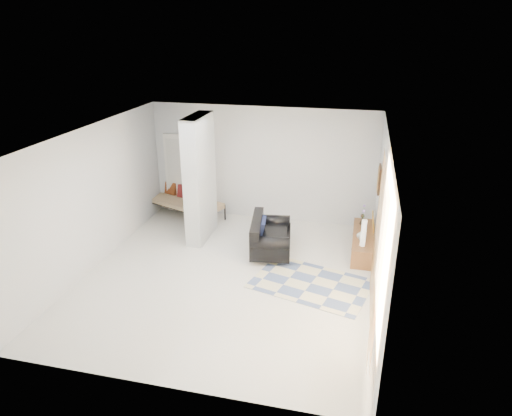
# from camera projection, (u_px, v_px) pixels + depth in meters

# --- Properties ---
(floor) EXTENTS (6.00, 6.00, 0.00)m
(floor) POSITION_uv_depth(u_px,v_px,m) (229.00, 276.00, 8.90)
(floor) COLOR silver
(floor) RESTS_ON ground
(ceiling) EXTENTS (6.00, 6.00, 0.00)m
(ceiling) POSITION_uv_depth(u_px,v_px,m) (225.00, 135.00, 7.84)
(ceiling) COLOR white
(ceiling) RESTS_ON wall_back
(wall_back) EXTENTS (6.00, 0.00, 6.00)m
(wall_back) POSITION_uv_depth(u_px,v_px,m) (262.00, 164.00, 11.08)
(wall_back) COLOR silver
(wall_back) RESTS_ON ground
(wall_front) EXTENTS (6.00, 0.00, 6.00)m
(wall_front) POSITION_uv_depth(u_px,v_px,m) (158.00, 300.00, 5.67)
(wall_front) COLOR silver
(wall_front) RESTS_ON ground
(wall_left) EXTENTS (0.00, 6.00, 6.00)m
(wall_left) POSITION_uv_depth(u_px,v_px,m) (93.00, 198.00, 8.95)
(wall_left) COLOR silver
(wall_left) RESTS_ON ground
(wall_right) EXTENTS (0.00, 6.00, 6.00)m
(wall_right) POSITION_uv_depth(u_px,v_px,m) (381.00, 224.00, 7.79)
(wall_right) COLOR silver
(wall_right) RESTS_ON ground
(partition_column) EXTENTS (0.35, 1.20, 2.80)m
(partition_column) POSITION_uv_depth(u_px,v_px,m) (200.00, 179.00, 10.05)
(partition_column) COLOR #B7BDBF
(partition_column) RESTS_ON floor
(hallway_door) EXTENTS (0.85, 0.06, 2.04)m
(hallway_door) POSITION_uv_depth(u_px,v_px,m) (182.00, 174.00, 11.63)
(hallway_door) COLOR white
(hallway_door) RESTS_ON floor
(curtain) EXTENTS (0.00, 2.55, 2.55)m
(curtain) POSITION_uv_depth(u_px,v_px,m) (378.00, 252.00, 6.75)
(curtain) COLOR #FFA843
(curtain) RESTS_ON wall_right
(wall_art) EXTENTS (0.04, 0.45, 0.55)m
(wall_art) POSITION_uv_depth(u_px,v_px,m) (379.00, 179.00, 9.24)
(wall_art) COLOR black
(wall_art) RESTS_ON wall_right
(media_console) EXTENTS (0.45, 1.73, 0.80)m
(media_console) POSITION_uv_depth(u_px,v_px,m) (363.00, 242.00, 9.83)
(media_console) COLOR brown
(media_console) RESTS_ON floor
(loveseat) EXTENTS (1.01, 1.50, 0.76)m
(loveseat) POSITION_uv_depth(u_px,v_px,m) (268.00, 236.00, 9.72)
(loveseat) COLOR silver
(loveseat) RESTS_ON floor
(daybed) EXTENTS (2.11, 1.48, 0.77)m
(daybed) POSITION_uv_depth(u_px,v_px,m) (185.00, 201.00, 11.52)
(daybed) COLOR black
(daybed) RESTS_ON floor
(area_rug) EXTENTS (2.44, 1.94, 0.01)m
(area_rug) POSITION_uv_depth(u_px,v_px,m) (311.00, 284.00, 8.64)
(area_rug) COLOR beige
(area_rug) RESTS_ON floor
(cylinder_lamp) EXTENTS (0.10, 0.10, 0.56)m
(cylinder_lamp) POSITION_uv_depth(u_px,v_px,m) (364.00, 233.00, 9.15)
(cylinder_lamp) COLOR white
(cylinder_lamp) RESTS_ON media_console
(bronze_figurine) EXTENTS (0.13, 0.13, 0.24)m
(bronze_figurine) POSITION_uv_depth(u_px,v_px,m) (362.00, 219.00, 10.20)
(bronze_figurine) COLOR black
(bronze_figurine) RESTS_ON media_console
(vase) EXTENTS (0.21, 0.21, 0.21)m
(vase) POSITION_uv_depth(u_px,v_px,m) (362.00, 235.00, 9.48)
(vase) COLOR silver
(vase) RESTS_ON media_console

